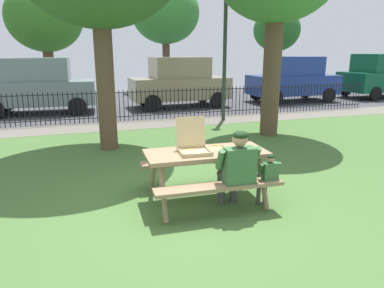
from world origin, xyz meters
name	(u,v)px	position (x,y,z in m)	size (l,w,h in m)	color
ground	(171,174)	(0.00, 1.40, -0.01)	(28.00, 10.80, 0.02)	#496F35
cobblestone_walkway	(134,125)	(0.00, 6.10, 0.00)	(28.00, 1.40, 0.01)	slate
street_asphalt	(119,104)	(0.00, 10.78, -0.01)	(28.00, 7.96, 0.01)	#424247
picnic_table_foreground	(206,162)	(0.23, 0.12, 0.60)	(1.84, 1.53, 0.79)	#917455
pizza_box_open	(193,146)	(0.04, 0.15, 0.86)	(0.47, 0.52, 0.49)	tan
pizza_slice_on_table	(217,147)	(0.45, 0.26, 0.78)	(0.28, 0.31, 0.02)	#F1D962
adult_at_table	(237,167)	(0.50, -0.39, 0.66)	(0.62, 0.60, 1.19)	#484848
child_at_table	(268,175)	(0.97, -0.43, 0.50)	(0.32, 0.31, 0.83)	#4B4B4B
iron_fence_streetside	(130,105)	(0.00, 6.80, 0.52)	(18.29, 0.03, 1.01)	black
lamp_post_walkway	(225,37)	(2.93, 6.00, 2.62)	(0.28, 0.28, 4.33)	#2D382D
parked_car_center	(38,86)	(-2.95, 9.21, 1.01)	(3.97, 1.97, 1.98)	slate
parked_car_right	(180,82)	(2.32, 9.21, 1.01)	(3.97, 1.97, 1.98)	gray
parked_car_far_right	(293,79)	(7.57, 9.21, 1.01)	(3.92, 1.86, 1.98)	navy
far_tree_midleft	(44,18)	(-3.00, 15.44, 3.81)	(3.76, 3.76, 5.54)	brown
far_tree_center	(165,13)	(3.25, 15.44, 4.25)	(3.75, 3.75, 5.96)	brown
far_tree_midright	(277,30)	(10.24, 15.44, 3.43)	(2.84, 2.84, 4.75)	brown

